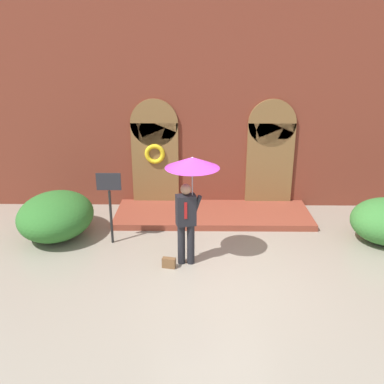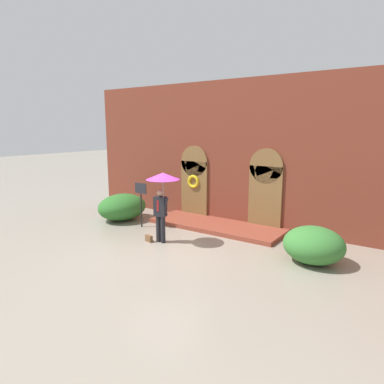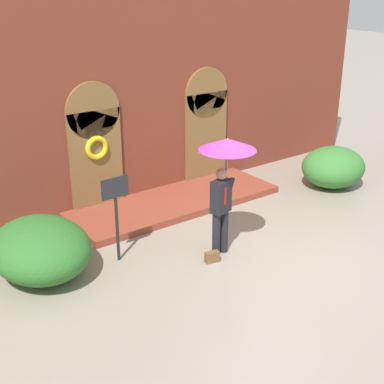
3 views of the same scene
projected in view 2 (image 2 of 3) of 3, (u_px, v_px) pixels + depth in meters
The scene contains 7 objects.
ground_plane at pixel (166, 251), 10.70m from camera, with size 80.00×80.00×0.00m, color gray.
building_facade at pixel (231, 156), 13.56m from camera, with size 14.00×2.30×5.60m.
person_with_umbrella at pixel (162, 186), 11.10m from camera, with size 1.10×1.10×2.36m.
handbag at pixel (149, 238), 11.53m from camera, with size 0.28×0.12×0.22m, color brown.
sign_post at pixel (141, 197), 13.06m from camera, with size 0.56×0.06×1.72m.
shrub_left at pixel (122, 207), 14.25m from camera, with size 1.77×2.12×1.07m, color #2D6B28.
shrub_right at pixel (314, 245), 9.65m from camera, with size 1.71×1.55×1.05m, color #387A33.
Camera 2 is at (6.48, -7.89, 3.79)m, focal length 32.00 mm.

